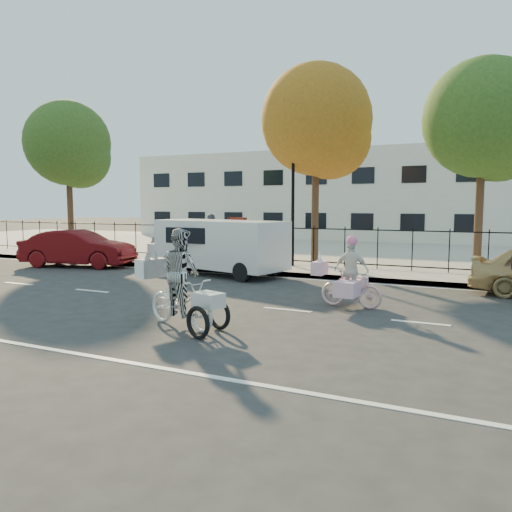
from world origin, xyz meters
The scene contains 19 objects.
ground centered at (0.00, 0.00, 0.00)m, with size 120.00×120.00×0.00m, color #333334.
road_markings centered at (0.00, 0.00, 0.01)m, with size 60.00×9.52×0.01m, color silver, non-canonical shape.
curb centered at (0.00, 5.05, 0.07)m, with size 60.00×0.10×0.15m, color #A8A399.
sidewalk centered at (0.00, 6.10, 0.07)m, with size 60.00×2.20×0.15m, color #A8A399.
parking_lot centered at (0.00, 15.00, 0.07)m, with size 60.00×15.60×0.15m, color #A8A399.
iron_fence centered at (0.00, 7.20, 0.90)m, with size 58.00×0.06×1.50m, color black, non-canonical shape.
building centered at (0.00, 25.00, 3.00)m, with size 34.00×10.00×6.00m, color silver.
lamppost centered at (0.50, 6.80, 3.11)m, with size 0.36×0.36×4.33m.
street_sign centered at (-1.85, 6.80, 1.42)m, with size 0.85×0.06×1.80m.
zebra_trike centered at (1.67, -2.42, 0.77)m, with size 2.33×1.44×2.00m.
unicorn_bike centered at (4.24, 0.93, 0.64)m, with size 1.73×1.21×1.74m.
white_van centered at (-1.44, 4.50, 1.05)m, with size 5.69×2.93×1.90m.
red_sedan centered at (-7.48, 4.00, 0.73)m, with size 1.54×4.41×1.45m, color #50090C.
pedestrian centered at (-3.06, 6.80, 1.12)m, with size 0.70×0.46×1.93m, color black.
lot_car_a centered at (-7.06, 11.29, 0.83)m, with size 1.90×4.66×1.35m, color #96979D.
lot_car_c centered at (-5.86, 9.86, 0.82)m, with size 1.42×4.07×1.34m, color #4A4E52.
tree_west centered at (-11.05, 7.36, 5.15)m, with size 4.01×4.01×7.36m.
tree_mid centered at (1.15, 7.96, 5.47)m, with size 4.26×4.26×7.81m.
tree_east centered at (6.98, 8.26, 5.17)m, with size 4.03×4.03×7.39m.
Camera 1 is at (7.26, -10.71, 2.48)m, focal length 35.00 mm.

